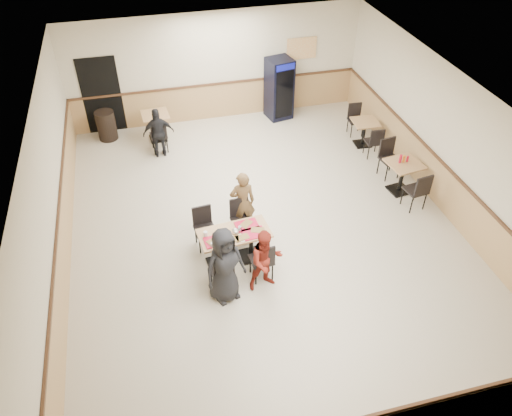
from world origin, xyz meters
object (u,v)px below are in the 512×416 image
object	(u,v)px
pepsi_cooler	(279,89)
back_table	(156,123)
diner_woman_right	(266,260)
trash_bin	(106,125)
diner_woman_left	(224,265)
side_table_far	(364,129)
main_table	(235,242)
side_table_near	(403,173)
lone_diner	(159,133)
diner_man_opposite	(242,202)

from	to	relation	value
pepsi_cooler	back_table	bearing A→B (deg)	175.09
diner_woman_right	trash_bin	size ratio (longest dim) A/B	1.64
diner_woman_left	side_table_far	world-z (taller)	diner_woman_left
diner_woman_left	back_table	bearing A→B (deg)	77.00
main_table	side_table_far	size ratio (longest dim) A/B	2.05
diner_woman_left	side_table_near	size ratio (longest dim) A/B	1.94
trash_bin	main_table	bearing A→B (deg)	-66.73
diner_woman_right	side_table_near	bearing A→B (deg)	20.47
diner_woman_left	pepsi_cooler	bearing A→B (deg)	46.27
lone_diner	trash_bin	size ratio (longest dim) A/B	1.66
lone_diner	side_table_far	xyz separation A→B (m)	(5.22, -0.80, -0.20)
back_table	main_table	bearing A→B (deg)	-78.57
diner_man_opposite	lone_diner	distance (m)	3.59
main_table	pepsi_cooler	size ratio (longest dim) A/B	0.82
diner_woman_left	trash_bin	size ratio (longest dim) A/B	1.98
side_table_near	side_table_far	xyz separation A→B (m)	(0.00, 2.10, -0.05)
diner_man_opposite	back_table	xyz separation A→B (m)	(-1.38, 4.16, -0.23)
diner_man_opposite	trash_bin	world-z (taller)	diner_man_opposite
diner_man_opposite	back_table	bearing A→B (deg)	-70.37
diner_woman_right	pepsi_cooler	world-z (taller)	pepsi_cooler
diner_woman_right	diner_man_opposite	bearing A→B (deg)	83.55
diner_woman_left	side_table_far	distance (m)	6.24
lone_diner	diner_woman_left	bearing A→B (deg)	95.64
diner_woman_right	diner_man_opposite	size ratio (longest dim) A/B	0.90
side_table_near	side_table_far	size ratio (longest dim) A/B	1.18
side_table_far	back_table	distance (m)	5.47
diner_woman_left	diner_man_opposite	distance (m)	1.86
side_table_far	side_table_near	bearing A→B (deg)	-90.01
diner_woman_left	side_table_near	bearing A→B (deg)	5.74
lone_diner	side_table_far	distance (m)	5.29
main_table	trash_bin	xyz separation A→B (m)	(-2.31, 5.37, -0.09)
side_table_near	back_table	xyz separation A→B (m)	(-5.22, 3.73, -0.02)
diner_woman_right	side_table_near	distance (m)	4.33
side_table_far	diner_man_opposite	bearing A→B (deg)	-146.76
back_table	pepsi_cooler	size ratio (longest dim) A/B	0.43
diner_woman_right	pepsi_cooler	distance (m)	6.54
pepsi_cooler	side_table_far	bearing A→B (deg)	-60.94
side_table_far	pepsi_cooler	size ratio (longest dim) A/B	0.40
side_table_far	trash_bin	bearing A→B (deg)	163.03
side_table_far	lone_diner	bearing A→B (deg)	171.29
main_table	diner_woman_right	size ratio (longest dim) A/B	1.08
diner_woman_right	trash_bin	distance (m)	6.73
pepsi_cooler	trash_bin	world-z (taller)	pepsi_cooler
side_table_far	diner_woman_left	bearing A→B (deg)	-137.16
diner_woman_right	trash_bin	bearing A→B (deg)	105.68
diner_woman_right	lone_diner	xyz separation A→B (m)	(-1.42, 4.97, 0.01)
lone_diner	trash_bin	bearing A→B (deg)	-44.35
diner_man_opposite	back_table	world-z (taller)	diner_man_opposite
main_table	pepsi_cooler	bearing A→B (deg)	60.32
diner_woman_left	trash_bin	distance (m)	6.53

